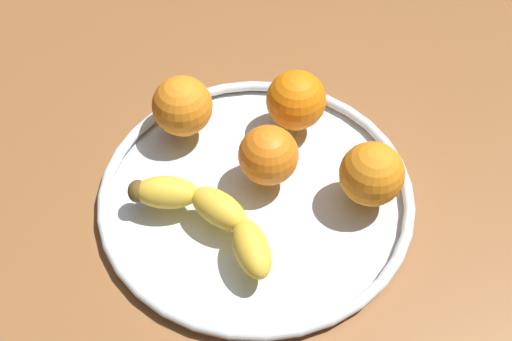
{
  "coord_description": "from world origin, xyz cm",
  "views": [
    {
      "loc": [
        -32.08,
        23.6,
        54.51
      ],
      "look_at": [
        0.0,
        0.0,
        4.8
      ],
      "focal_mm": 43.38,
      "sensor_mm": 36.0,
      "label": 1
    }
  ],
  "objects_px": {
    "fruit_bowl": "(256,193)",
    "orange_front_right": "(268,155)",
    "banana": "(208,215)",
    "orange_back_right": "(296,100)",
    "orange_center": "(182,106)",
    "orange_back_left": "(372,174)"
  },
  "relations": [
    {
      "from": "banana",
      "to": "fruit_bowl",
      "type": "bearing_deg",
      "value": -98.8
    },
    {
      "from": "fruit_bowl",
      "to": "orange_back_right",
      "type": "bearing_deg",
      "value": -61.05
    },
    {
      "from": "banana",
      "to": "orange_center",
      "type": "height_order",
      "value": "orange_center"
    },
    {
      "from": "orange_back_left",
      "to": "orange_back_right",
      "type": "distance_m",
      "value": 0.13
    },
    {
      "from": "fruit_bowl",
      "to": "orange_center",
      "type": "relative_size",
      "value": 4.97
    },
    {
      "from": "orange_back_left",
      "to": "orange_back_right",
      "type": "height_order",
      "value": "orange_back_right"
    },
    {
      "from": "banana",
      "to": "orange_back_right",
      "type": "height_order",
      "value": "orange_back_right"
    },
    {
      "from": "orange_back_right",
      "to": "fruit_bowl",
      "type": "bearing_deg",
      "value": 118.95
    },
    {
      "from": "orange_back_left",
      "to": "orange_front_right",
      "type": "bearing_deg",
      "value": 39.65
    },
    {
      "from": "orange_front_right",
      "to": "orange_back_left",
      "type": "distance_m",
      "value": 0.11
    },
    {
      "from": "orange_center",
      "to": "orange_back_right",
      "type": "height_order",
      "value": "same"
    },
    {
      "from": "fruit_bowl",
      "to": "orange_front_right",
      "type": "bearing_deg",
      "value": -71.11
    },
    {
      "from": "banana",
      "to": "orange_front_right",
      "type": "xyz_separation_m",
      "value": [
        0.02,
        -0.09,
        0.02
      ]
    },
    {
      "from": "orange_center",
      "to": "orange_back_right",
      "type": "bearing_deg",
      "value": -122.2
    },
    {
      "from": "orange_front_right",
      "to": "orange_back_left",
      "type": "xyz_separation_m",
      "value": [
        -0.08,
        -0.07,
        0.0
      ]
    },
    {
      "from": "fruit_bowl",
      "to": "orange_front_right",
      "type": "height_order",
      "value": "orange_front_right"
    },
    {
      "from": "orange_back_left",
      "to": "orange_center",
      "type": "height_order",
      "value": "orange_center"
    },
    {
      "from": "banana",
      "to": "orange_back_right",
      "type": "bearing_deg",
      "value": -85.48
    },
    {
      "from": "orange_front_right",
      "to": "orange_back_right",
      "type": "xyz_separation_m",
      "value": [
        0.04,
        -0.07,
        0.0
      ]
    },
    {
      "from": "fruit_bowl",
      "to": "orange_center",
      "type": "distance_m",
      "value": 0.13
    },
    {
      "from": "banana",
      "to": "orange_back_right",
      "type": "xyz_separation_m",
      "value": [
        0.06,
        -0.16,
        0.02
      ]
    },
    {
      "from": "orange_center",
      "to": "orange_front_right",
      "type": "bearing_deg",
      "value": -162.73
    }
  ]
}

